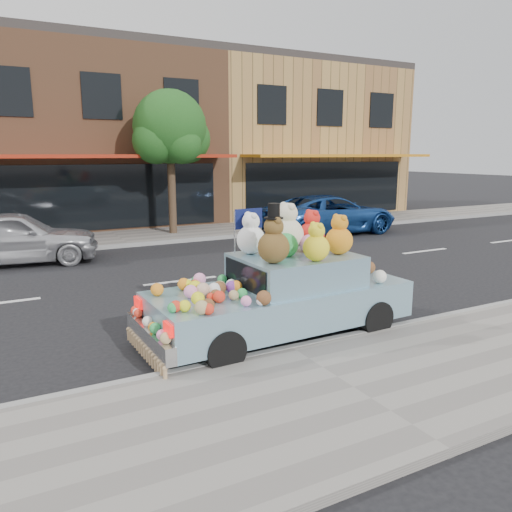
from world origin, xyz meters
TOP-DOWN VIEW (x-y plane):
  - ground at (0.00, 0.00)m, footprint 120.00×120.00m
  - near_sidewalk at (0.00, -6.50)m, footprint 60.00×3.00m
  - far_sidewalk at (0.00, 6.50)m, footprint 60.00×3.00m
  - near_kerb at (0.00, -5.00)m, footprint 60.00×0.12m
  - far_kerb at (0.00, 5.00)m, footprint 60.00×0.12m
  - storefront_mid at (0.00, 11.97)m, footprint 10.00×9.80m
  - storefront_right at (10.00, 11.97)m, footprint 10.00×9.80m
  - street_tree at (2.03, 6.55)m, footprint 3.00×2.70m
  - car_silver at (-3.41, 3.89)m, footprint 4.60×2.34m
  - car_blue at (7.47, 4.28)m, footprint 5.29×2.48m
  - art_car at (0.29, -4.24)m, footprint 4.54×1.90m

SIDE VIEW (x-z plane):
  - ground at x=0.00m, z-range 0.00..0.00m
  - near_sidewalk at x=0.00m, z-range 0.00..0.12m
  - far_sidewalk at x=0.00m, z-range 0.00..0.12m
  - near_kerb at x=0.00m, z-range 0.00..0.13m
  - far_kerb at x=0.00m, z-range 0.00..0.13m
  - car_blue at x=7.47m, z-range 0.00..1.46m
  - car_silver at x=-3.41m, z-range 0.00..1.50m
  - art_car at x=0.29m, z-range -0.33..1.93m
  - storefront_mid at x=0.00m, z-range -0.01..7.29m
  - storefront_right at x=10.00m, z-range -0.01..7.29m
  - street_tree at x=2.03m, z-range 1.08..6.30m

